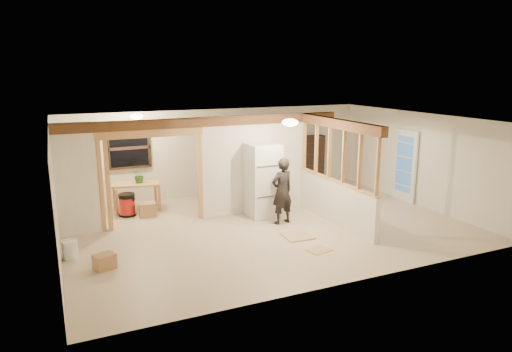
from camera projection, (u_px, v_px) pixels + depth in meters
name	position (u px, v px, depth m)	size (l,w,h in m)	color
floor	(267.00, 226.00, 10.76)	(9.00, 6.50, 0.01)	#C3AD91
ceiling	(268.00, 120.00, 10.20)	(9.00, 6.50, 0.01)	white
wall_back	(220.00, 152.00, 13.37)	(9.00, 0.01, 2.50)	beige
wall_front	(351.00, 214.00, 7.59)	(9.00, 0.01, 2.50)	beige
wall_left	(55.00, 196.00, 8.70)	(0.01, 6.50, 2.50)	beige
wall_right	(418.00, 159.00, 12.26)	(0.01, 6.50, 2.50)	beige
partition_left_stub	(76.00, 180.00, 9.94)	(0.90, 0.12, 2.50)	white
partition_center	(254.00, 164.00, 11.63)	(2.80, 0.12, 2.50)	white
doorway_frame	(153.00, 179.00, 10.63)	(2.46, 0.14, 2.20)	tan
header_beam_back	(208.00, 122.00, 10.90)	(7.00, 0.18, 0.22)	brown
header_beam_right	(338.00, 124.00, 10.50)	(0.18, 3.30, 0.22)	brown
pony_wall	(335.00, 202.00, 10.93)	(0.12, 3.20, 1.00)	white
stud_partition	(337.00, 154.00, 10.67)	(0.14, 3.20, 1.32)	tan
window_back	(129.00, 148.00, 12.20)	(1.12, 0.10, 1.10)	black
french_door	(405.00, 166.00, 12.65)	(0.12, 0.86, 2.00)	white
ceiling_dome_main	(290.00, 122.00, 9.88)	(0.36, 0.36, 0.16)	#FFEABF
ceiling_dome_util	(136.00, 116.00, 11.26)	(0.32, 0.32, 0.14)	#FFEABF
hanging_bulb	(164.00, 130.00, 10.90)	(0.07, 0.07, 0.07)	#FFD88C
refrigerator	(263.00, 180.00, 11.34)	(0.76, 0.73, 1.84)	white
woman	(282.00, 191.00, 10.78)	(0.58, 0.38, 1.59)	#292626
work_table	(137.00, 197.00, 11.88)	(1.17, 0.59, 0.74)	tan
potted_plant	(139.00, 175.00, 11.79)	(0.36, 0.31, 0.40)	#205324
shop_vac	(127.00, 205.00, 11.45)	(0.45, 0.45, 0.58)	#B21B18
bookshelf	(312.00, 160.00, 14.49)	(0.79, 0.26, 1.58)	black
bucket	(70.00, 250.00, 8.85)	(0.29, 0.29, 0.37)	white
box_util_a	(147.00, 209.00, 11.45)	(0.40, 0.34, 0.34)	#A97B51
box_util_b	(99.00, 222.00, 10.58)	(0.30, 0.30, 0.28)	#A97B51
box_front	(105.00, 262.00, 8.39)	(0.36, 0.29, 0.29)	#A97B51
floor_panel_near	(298.00, 236.00, 10.07)	(0.61, 0.61, 0.02)	tan
floor_panel_far	(319.00, 250.00, 9.29)	(0.45, 0.36, 0.01)	tan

